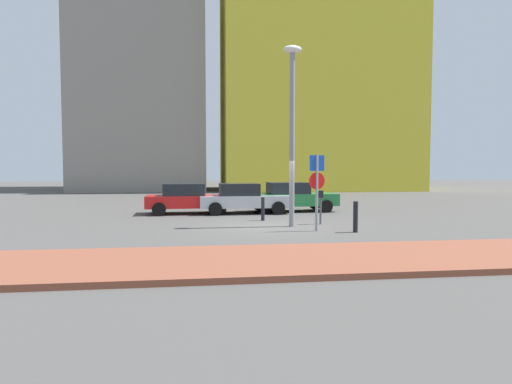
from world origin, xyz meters
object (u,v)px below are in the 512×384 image
object	(u,v)px
parked_car_green	(291,197)
traffic_bollard_near	(263,209)
parking_sign_post	(317,183)
parking_meter	(321,202)
parked_car_red	(188,198)
parked_car_silver	(243,198)
street_lamp	(292,120)
traffic_bollard_mid	(356,217)

from	to	relation	value
parked_car_green	traffic_bollard_near	bearing A→B (deg)	-118.71
parking_sign_post	parking_meter	world-z (taller)	parking_sign_post
parked_car_red	parking_meter	size ratio (longest dim) A/B	3.15
parking_meter	traffic_bollard_near	xyz separation A→B (m)	(-2.10, 1.45, -0.37)
parked_car_red	parked_car_silver	bearing A→B (deg)	-4.80
parked_car_silver	street_lamp	size ratio (longest dim) A/B	0.65
parked_car_silver	traffic_bollard_mid	xyz separation A→B (m)	(3.25, -6.71, -0.21)
parking_meter	parked_car_silver	bearing A→B (deg)	120.54
parked_car_red	traffic_bollard_mid	xyz separation A→B (m)	(5.97, -6.93, -0.22)
street_lamp	traffic_bollard_near	bearing A→B (deg)	112.88
parked_car_green	traffic_bollard_mid	distance (m)	7.29
parking_meter	traffic_bollard_mid	bearing A→B (deg)	-74.71
parked_car_silver	parked_car_green	world-z (taller)	parked_car_green
traffic_bollard_mid	traffic_bollard_near	bearing A→B (deg)	126.36
parked_car_red	parked_car_green	size ratio (longest dim) A/B	0.90
parked_car_red	street_lamp	distance (m)	7.38
parked_car_silver	traffic_bollard_near	world-z (taller)	parked_car_silver
parking_meter	street_lamp	bearing A→B (deg)	-158.67
parked_car_red	street_lamp	bearing A→B (deg)	-51.90
parked_car_silver	parked_car_green	bearing A→B (deg)	12.27
parked_car_silver	traffic_bollard_near	size ratio (longest dim) A/B	4.46
parked_car_silver	traffic_bollard_near	bearing A→B (deg)	-79.82
traffic_bollard_mid	parked_car_green	bearing A→B (deg)	95.93
parking_meter	parking_sign_post	bearing A→B (deg)	-110.28
parked_car_green	traffic_bollard_near	distance (m)	4.08
parked_car_silver	parked_car_green	distance (m)	2.56
parking_meter	traffic_bollard_mid	size ratio (longest dim) A/B	1.24
parking_meter	traffic_bollard_mid	xyz separation A→B (m)	(0.61, -2.23, -0.33)
parked_car_green	street_lamp	world-z (taller)	street_lamp
street_lamp	traffic_bollard_near	distance (m)	4.11
parked_car_silver	street_lamp	bearing A→B (deg)	-74.65
parked_car_green	parking_meter	bearing A→B (deg)	-88.35
traffic_bollard_near	parking_sign_post	bearing A→B (deg)	-65.77
parked_car_silver	street_lamp	xyz separation A→B (m)	(1.37, -4.98, 3.27)
parked_car_red	traffic_bollard_mid	bearing A→B (deg)	-49.29
parked_car_green	parking_meter	size ratio (longest dim) A/B	3.49
parking_meter	traffic_bollard_near	size ratio (longest dim) A/B	1.35
parked_car_red	parked_car_silver	xyz separation A→B (m)	(2.71, -0.23, -0.01)
parked_car_silver	traffic_bollard_mid	world-z (taller)	parked_car_silver
parked_car_silver	street_lamp	distance (m)	6.11
traffic_bollard_near	traffic_bollard_mid	xyz separation A→B (m)	(2.71, -3.68, 0.04)
parked_car_silver	parking_meter	size ratio (longest dim) A/B	3.31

